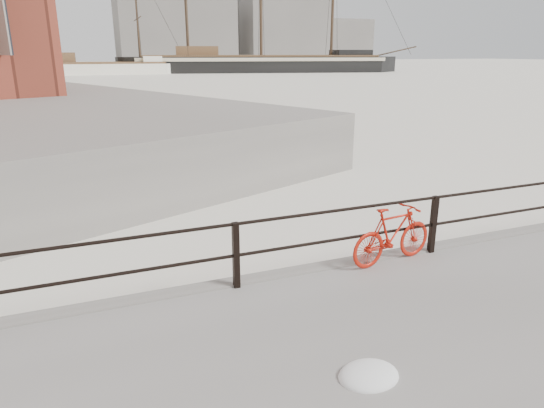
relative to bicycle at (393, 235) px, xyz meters
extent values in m
imported|color=#B51A0C|center=(0.00, 0.00, 0.00)|extent=(1.61, 0.45, 0.96)
ellipsoid|color=white|center=(-1.94, -2.38, -0.36)|extent=(0.68, 0.53, 0.24)
cube|color=gray|center=(24.39, 140.25, 8.17)|extent=(32.00, 18.00, 18.00)
cube|color=gray|center=(59.39, 145.25, 11.17)|extent=(26.00, 20.00, 24.00)
cube|color=gray|center=(82.39, 150.25, 6.17)|extent=(20.00, 16.00, 14.00)
camera|label=1|loc=(-4.52, -6.04, 2.82)|focal=32.00mm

